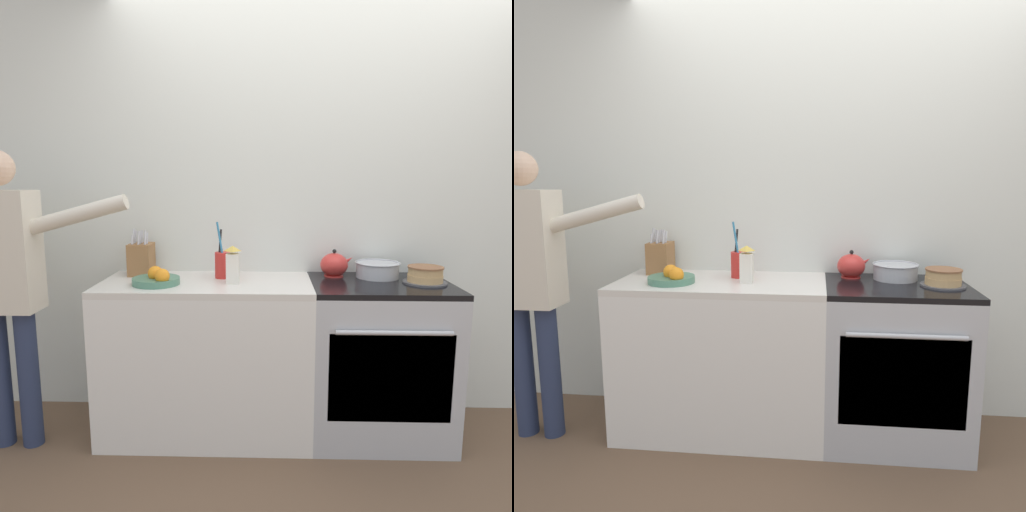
% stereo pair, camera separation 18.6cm
% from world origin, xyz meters
% --- Properties ---
extents(ground_plane, '(16.00, 16.00, 0.00)m').
position_xyz_m(ground_plane, '(0.00, 0.00, 0.00)').
color(ground_plane, brown).
extents(wall_back, '(8.00, 0.04, 2.60)m').
position_xyz_m(wall_back, '(0.00, 0.61, 1.30)').
color(wall_back, silver).
rests_on(wall_back, ground_plane).
extents(counter_cabinet, '(1.18, 0.59, 0.89)m').
position_xyz_m(counter_cabinet, '(-0.68, 0.29, 0.44)').
color(counter_cabinet, white).
rests_on(counter_cabinet, ground_plane).
extents(stove_range, '(0.77, 0.62, 0.89)m').
position_xyz_m(stove_range, '(0.29, 0.29, 0.44)').
color(stove_range, '#B7BABF').
rests_on(stove_range, ground_plane).
extents(layer_cake, '(0.23, 0.23, 0.10)m').
position_xyz_m(layer_cake, '(0.53, 0.27, 0.93)').
color(layer_cake, '#4C4C51').
rests_on(layer_cake, stove_range).
extents(tea_kettle, '(0.20, 0.16, 0.16)m').
position_xyz_m(tea_kettle, '(0.06, 0.45, 0.96)').
color(tea_kettle, red).
rests_on(tea_kettle, stove_range).
extents(mixing_bowl, '(0.26, 0.26, 0.09)m').
position_xyz_m(mixing_bowl, '(0.31, 0.43, 0.94)').
color(mixing_bowl, '#B7BABF').
rests_on(mixing_bowl, stove_range).
extents(knife_block, '(0.13, 0.16, 0.28)m').
position_xyz_m(knife_block, '(-1.09, 0.47, 0.99)').
color(knife_block, olive).
rests_on(knife_block, counter_cabinet).
extents(utensil_crock, '(0.09, 0.09, 0.33)m').
position_xyz_m(utensil_crock, '(-0.60, 0.39, 0.97)').
color(utensil_crock, red).
rests_on(utensil_crock, counter_cabinet).
extents(fruit_bowl, '(0.26, 0.26, 0.10)m').
position_xyz_m(fruit_bowl, '(-0.94, 0.20, 0.92)').
color(fruit_bowl, '#4C7F66').
rests_on(fruit_bowl, counter_cabinet).
extents(milk_carton, '(0.07, 0.07, 0.21)m').
position_xyz_m(milk_carton, '(-0.53, 0.25, 0.99)').
color(milk_carton, white).
rests_on(milk_carton, counter_cabinet).
extents(person_baker, '(0.92, 0.20, 1.60)m').
position_xyz_m(person_baker, '(-1.70, 0.10, 0.96)').
color(person_baker, '#283351').
rests_on(person_baker, ground_plane).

